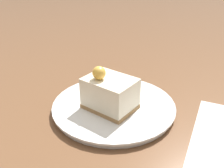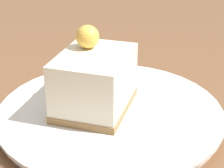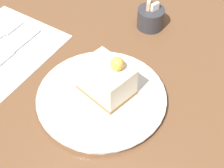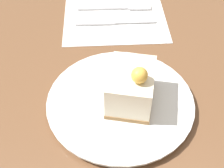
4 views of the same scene
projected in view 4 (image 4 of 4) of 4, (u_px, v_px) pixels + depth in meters
ground_plane at (134, 101)px, 0.55m from camera, size 4.00×4.00×0.00m
plate at (120, 102)px, 0.54m from camera, size 0.25×0.25×0.01m
cake_slice at (131, 87)px, 0.51m from camera, size 0.11×0.10×0.09m
napkin at (115, 16)px, 0.73m from camera, size 0.22×0.24×0.00m
fork at (121, 7)px, 0.75m from camera, size 0.02×0.18×0.00m
knife at (108, 22)px, 0.71m from camera, size 0.02×0.18×0.00m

